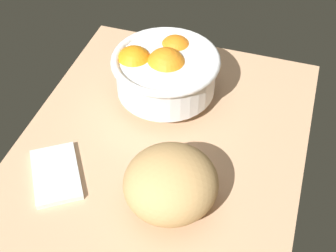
{
  "coord_description": "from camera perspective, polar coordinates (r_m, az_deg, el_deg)",
  "views": [
    {
      "loc": [
        -56.28,
        -19.3,
        66.26
      ],
      "look_at": [
        0.4,
        -1.28,
        5.0
      ],
      "focal_mm": 50.47,
      "sensor_mm": 36.0,
      "label": 1
    }
  ],
  "objects": [
    {
      "name": "bread_loaf",
      "position": [
        0.77,
        0.34,
        -6.93
      ],
      "size": [
        21.78,
        21.76,
        10.65
      ],
      "primitive_type": "ellipsoid",
      "rotation": [
        0.0,
        0.0,
        2.4
      ],
      "color": "tan",
      "rests_on": "ground"
    },
    {
      "name": "napkin_folded",
      "position": [
        0.86,
        -13.39,
        -5.66
      ],
      "size": [
        15.07,
        13.72,
        1.03
      ],
      "primitive_type": "cube",
      "rotation": [
        0.0,
        0.0,
        0.59
      ],
      "color": "silver",
      "rests_on": "ground"
    },
    {
      "name": "fruit_bowl",
      "position": [
        0.94,
        -0.47,
        6.8
      ],
      "size": [
        21.39,
        21.39,
        11.92
      ],
      "color": "white",
      "rests_on": "ground"
    },
    {
      "name": "ground_plane",
      "position": [
        0.9,
        -0.85,
        -2.88
      ],
      "size": [
        66.0,
        52.88,
        3.0
      ],
      "primitive_type": "cube",
      "color": "tan"
    }
  ]
}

